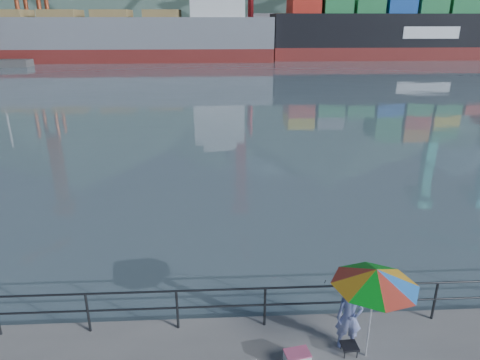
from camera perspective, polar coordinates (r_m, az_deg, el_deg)
The scene contains 11 objects.
harbor_water at distance 136.57m, azimuth -3.25°, elevation 17.81°, with size 500.00×280.00×0.00m, color slate.
far_dock at distance 100.13m, azimuth 2.76°, elevation 16.80°, with size 200.00×40.00×0.40m, color #514F4C.
guardrail at distance 10.18m, azimuth -2.51°, elevation -16.61°, with size 22.00×0.06×1.03m.
container_stacks at distance 106.42m, azimuth 17.65°, elevation 17.67°, with size 58.00×5.40×7.80m.
fisherman at distance 9.79m, azimuth 14.35°, elevation -17.34°, with size 0.55×0.36×1.51m, color navy.
beach_umbrella at distance 9.00m, azimuth 17.64°, elevation -12.25°, with size 1.94×1.94×2.12m.
folding_stool at distance 10.04m, azimuth 14.35°, elevation -20.98°, with size 0.35×0.35×0.22m.
cooler_bag at distance 9.59m, azimuth 7.62°, elevation -22.59°, with size 0.49×0.33×0.29m, color silver.
fishing_rod at distance 11.03m, azimuth 10.93°, elevation -17.08°, with size 0.02×0.02×2.27m, color black.
bulk_carrier at distance 80.22m, azimuth -14.08°, elevation 18.24°, with size 52.09×9.02×14.50m.
container_ship at distance 90.22m, azimuth 23.95°, elevation 18.49°, with size 54.57×9.10×18.10m.
Camera 1 is at (-0.01, -6.41, 6.68)m, focal length 32.00 mm.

